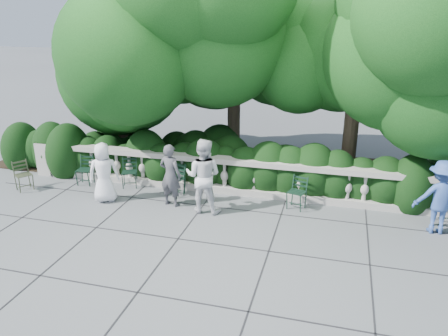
% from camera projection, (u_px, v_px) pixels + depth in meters
% --- Properties ---
extents(ground, '(90.00, 90.00, 0.00)m').
position_uv_depth(ground, '(213.00, 222.00, 10.30)').
color(ground, '#54585C').
rests_on(ground, ground).
extents(balustrade, '(12.00, 0.44, 1.00)m').
position_uv_depth(balustrade, '(232.00, 176.00, 11.77)').
color(balustrade, '#9E998E').
rests_on(balustrade, ground).
extents(shrub_hedge, '(15.00, 2.60, 1.70)m').
position_uv_depth(shrub_hedge, '(242.00, 178.00, 13.02)').
color(shrub_hedge, black).
rests_on(shrub_hedge, ground).
extents(tree_canopy, '(15.04, 6.52, 6.78)m').
position_uv_depth(tree_canopy, '(270.00, 40.00, 11.69)').
color(tree_canopy, '#3F3023').
rests_on(tree_canopy, ground).
extents(chair_a, '(0.49, 0.52, 0.84)m').
position_uv_depth(chair_a, '(84.00, 186.00, 12.39)').
color(chair_a, black).
rests_on(chair_a, ground).
extents(chair_b, '(0.59, 0.61, 0.84)m').
position_uv_depth(chair_b, '(172.00, 196.00, 11.70)').
color(chair_b, black).
rests_on(chair_b, ground).
extents(chair_c, '(0.58, 0.60, 0.84)m').
position_uv_depth(chair_c, '(130.00, 189.00, 12.21)').
color(chair_c, black).
rests_on(chair_c, ground).
extents(chair_d, '(0.56, 0.59, 0.84)m').
position_uv_depth(chair_d, '(173.00, 195.00, 11.78)').
color(chair_d, black).
rests_on(chair_d, ground).
extents(chair_e, '(0.56, 0.59, 0.84)m').
position_uv_depth(chair_e, '(293.00, 211.00, 10.87)').
color(chair_e, black).
rests_on(chair_e, ground).
extents(chair_f, '(0.50, 0.54, 0.84)m').
position_uv_depth(chair_f, '(447.00, 225.00, 10.12)').
color(chair_f, black).
rests_on(chair_f, ground).
extents(chair_weathered, '(0.64, 0.63, 0.84)m').
position_uv_depth(chair_weathered, '(27.00, 191.00, 12.03)').
color(chair_weathered, black).
rests_on(chair_weathered, ground).
extents(person_businessman, '(0.90, 0.75, 1.57)m').
position_uv_depth(person_businessman, '(104.00, 173.00, 11.18)').
color(person_businessman, white).
rests_on(person_businessman, ground).
extents(person_woman_grey, '(0.65, 0.50, 1.62)m').
position_uv_depth(person_woman_grey, '(170.00, 175.00, 10.93)').
color(person_woman_grey, '#47464C').
rests_on(person_woman_grey, ground).
extents(person_casual_man, '(0.90, 0.71, 1.85)m').
position_uv_depth(person_casual_man, '(203.00, 176.00, 10.55)').
color(person_casual_man, silver).
rests_on(person_casual_man, ground).
extents(person_older_blue, '(1.13, 0.71, 1.69)m').
position_uv_depth(person_older_blue, '(440.00, 197.00, 9.55)').
color(person_older_blue, '#33539A').
rests_on(person_older_blue, ground).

